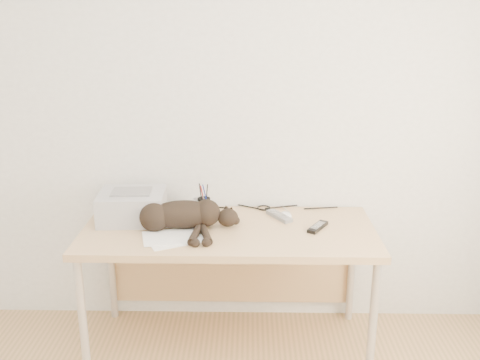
{
  "coord_description": "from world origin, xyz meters",
  "views": [
    {
      "loc": [
        0.11,
        -1.32,
        1.87
      ],
      "look_at": [
        0.06,
        1.34,
        1.03
      ],
      "focal_mm": 40.0,
      "sensor_mm": 36.0,
      "label": 1
    }
  ],
  "objects_px": {
    "cat": "(179,216)",
    "mouse": "(286,213)",
    "pen_cup": "(204,206)",
    "desk": "(229,244)",
    "mug": "(201,206)",
    "printer": "(132,206)"
  },
  "relations": [
    {
      "from": "printer",
      "to": "pen_cup",
      "type": "distance_m",
      "value": 0.41
    },
    {
      "from": "cat",
      "to": "pen_cup",
      "type": "bearing_deg",
      "value": 55.07
    },
    {
      "from": "cat",
      "to": "mouse",
      "type": "height_order",
      "value": "cat"
    },
    {
      "from": "mouse",
      "to": "desk",
      "type": "bearing_deg",
      "value": -176.4
    },
    {
      "from": "mug",
      "to": "mouse",
      "type": "relative_size",
      "value": 0.94
    },
    {
      "from": "mouse",
      "to": "pen_cup",
      "type": "bearing_deg",
      "value": 163.74
    },
    {
      "from": "desk",
      "to": "cat",
      "type": "height_order",
      "value": "cat"
    },
    {
      "from": "printer",
      "to": "mug",
      "type": "distance_m",
      "value": 0.4
    },
    {
      "from": "printer",
      "to": "cat",
      "type": "bearing_deg",
      "value": -24.61
    },
    {
      "from": "cat",
      "to": "mouse",
      "type": "bearing_deg",
      "value": 12.6
    },
    {
      "from": "desk",
      "to": "pen_cup",
      "type": "bearing_deg",
      "value": 141.36
    },
    {
      "from": "printer",
      "to": "mouse",
      "type": "xyz_separation_m",
      "value": [
        0.88,
        0.07,
        -0.07
      ]
    },
    {
      "from": "desk",
      "to": "mouse",
      "type": "height_order",
      "value": "mouse"
    },
    {
      "from": "printer",
      "to": "pen_cup",
      "type": "xyz_separation_m",
      "value": [
        0.4,
        0.09,
        -0.03
      ]
    },
    {
      "from": "printer",
      "to": "pen_cup",
      "type": "height_order",
      "value": "pen_cup"
    },
    {
      "from": "cat",
      "to": "mug",
      "type": "distance_m",
      "value": 0.26
    },
    {
      "from": "printer",
      "to": "cat",
      "type": "height_order",
      "value": "printer"
    },
    {
      "from": "printer",
      "to": "pen_cup",
      "type": "bearing_deg",
      "value": 12.04
    },
    {
      "from": "desk",
      "to": "pen_cup",
      "type": "distance_m",
      "value": 0.27
    },
    {
      "from": "cat",
      "to": "pen_cup",
      "type": "xyz_separation_m",
      "value": [
        0.12,
        0.21,
        -0.02
      ]
    },
    {
      "from": "desk",
      "to": "mouse",
      "type": "bearing_deg",
      "value": 18.04
    },
    {
      "from": "cat",
      "to": "pen_cup",
      "type": "relative_size",
      "value": 3.88
    }
  ]
}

